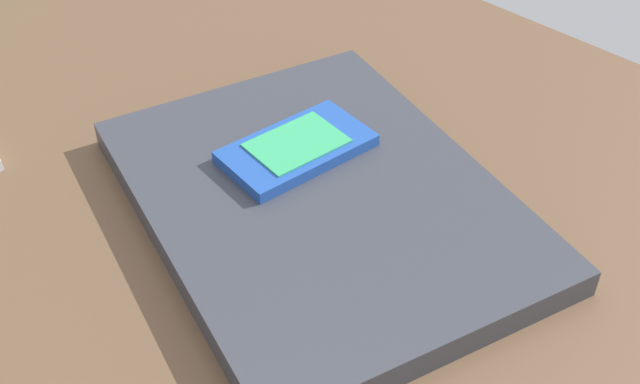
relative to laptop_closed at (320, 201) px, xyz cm
name	(u,v)px	position (x,y,z in cm)	size (l,w,h in cm)	color
desk_surface	(241,214)	(5.41, 3.34, -2.60)	(120.00, 80.00, 3.00)	brown
laptop_closed	(320,201)	(0.00, 0.00, 0.00)	(32.51, 24.54, 2.20)	#33353D
cell_phone_on_laptop	(297,148)	(4.39, -1.80, 1.63)	(7.56, 12.10, 1.12)	#1E479E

